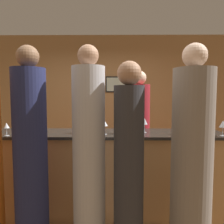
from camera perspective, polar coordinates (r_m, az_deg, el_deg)
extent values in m
plane|color=brown|center=(3.14, -5.64, -24.60)|extent=(14.00, 14.00, 0.00)
cube|color=#A37547|center=(4.80, -3.11, 3.02)|extent=(8.00, 0.06, 2.80)
cube|color=black|center=(4.75, 0.99, 7.22)|extent=(0.44, 0.02, 0.34)
cube|color=#B7C6B2|center=(4.74, 0.99, 7.23)|extent=(0.39, 0.00, 0.29)
cube|color=#B27F4C|center=(2.93, -5.72, -15.86)|extent=(3.29, 0.58, 1.02)
cube|color=black|center=(2.79, -5.81, -5.65)|extent=(3.35, 0.64, 0.04)
cylinder|color=maroon|center=(3.49, 7.05, -6.84)|extent=(0.33, 0.33, 1.68)
sphere|color=beige|center=(3.43, 7.21, 8.87)|extent=(0.21, 0.21, 0.21)
cylinder|color=gray|center=(2.22, 20.06, -12.59)|extent=(0.38, 0.38, 1.77)
sphere|color=beige|center=(2.16, 20.81, 13.63)|extent=(0.22, 0.22, 0.22)
cylinder|color=#2D2D33|center=(2.12, 4.38, -15.43)|extent=(0.28, 0.28, 1.61)
sphere|color=#A37556|center=(2.00, 4.54, 10.07)|extent=(0.22, 0.22, 0.22)
cylinder|color=#1E234C|center=(2.28, -20.44, -12.05)|extent=(0.32, 0.32, 1.78)
sphere|color=brown|center=(2.22, -21.17, 13.37)|extent=(0.21, 0.21, 0.21)
cylinder|color=#B2B2B7|center=(2.18, -6.03, -12.38)|extent=(0.31, 0.31, 1.80)
sphere|color=#A37556|center=(2.11, -6.26, 14.47)|extent=(0.20, 0.20, 0.20)
cylinder|color=black|center=(3.18, 20.90, -2.32)|extent=(0.07, 0.07, 0.22)
cylinder|color=black|center=(3.16, 20.98, 0.48)|extent=(0.03, 0.03, 0.09)
cylinder|color=black|center=(2.71, -5.58, -3.05)|extent=(0.08, 0.08, 0.23)
cylinder|color=black|center=(2.70, -5.61, 0.17)|extent=(0.03, 0.03, 0.07)
cylinder|color=silver|center=(2.84, 26.89, -5.53)|extent=(0.05, 0.05, 0.00)
cylinder|color=silver|center=(2.83, 26.92, -4.54)|extent=(0.01, 0.01, 0.09)
cone|color=silver|center=(2.82, 26.99, -2.80)|extent=(0.08, 0.08, 0.08)
cylinder|color=silver|center=(2.78, 8.49, -5.29)|extent=(0.05, 0.05, 0.00)
cylinder|color=silver|center=(2.77, 8.50, -4.23)|extent=(0.01, 0.01, 0.10)
cone|color=silver|center=(2.76, 8.52, -2.44)|extent=(0.07, 0.07, 0.07)
cylinder|color=silver|center=(2.76, 17.95, -5.52)|extent=(0.05, 0.05, 0.00)
cylinder|color=silver|center=(2.75, 17.98, -4.41)|extent=(0.01, 0.01, 0.10)
cone|color=silver|center=(2.74, 18.02, -2.57)|extent=(0.07, 0.07, 0.08)
cylinder|color=silver|center=(2.82, -25.77, -5.55)|extent=(0.05, 0.05, 0.00)
cylinder|color=silver|center=(2.81, -25.80, -4.65)|extent=(0.01, 0.01, 0.08)
cone|color=silver|center=(2.80, -25.85, -3.19)|extent=(0.06, 0.06, 0.06)
cylinder|color=silver|center=(2.68, 2.00, -5.62)|extent=(0.05, 0.05, 0.00)
cylinder|color=silver|center=(2.67, 2.00, -4.64)|extent=(0.01, 0.01, 0.09)
cone|color=silver|center=(2.66, 2.01, -2.90)|extent=(0.08, 0.08, 0.08)
cylinder|color=silver|center=(2.55, -3.90, -6.15)|extent=(0.05, 0.05, 0.00)
cylinder|color=silver|center=(2.54, -3.90, -5.26)|extent=(0.01, 0.01, 0.08)
cone|color=silver|center=(2.53, -3.91, -3.74)|extent=(0.06, 0.06, 0.06)
cylinder|color=silver|center=(2.63, -1.94, -5.82)|extent=(0.05, 0.05, 0.00)
cylinder|color=silver|center=(2.62, -1.94, -4.70)|extent=(0.01, 0.01, 0.10)
cone|color=silver|center=(2.61, -1.94, -2.96)|extent=(0.08, 0.08, 0.06)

